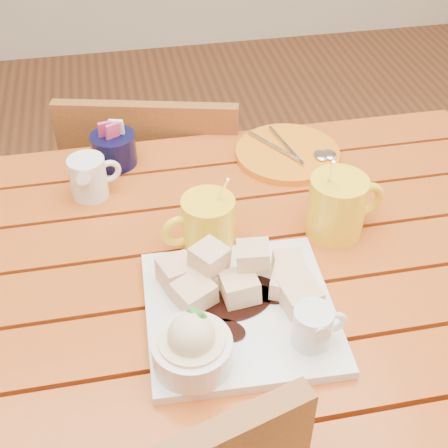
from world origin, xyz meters
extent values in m
cube|color=#A14914|center=(0.00, -0.23, 0.73)|extent=(1.20, 0.11, 0.03)
cube|color=#A14914|center=(0.00, -0.11, 0.73)|extent=(1.20, 0.11, 0.03)
cube|color=#A14914|center=(0.00, 0.00, 0.73)|extent=(1.20, 0.11, 0.03)
cube|color=#A14914|center=(0.00, 0.11, 0.73)|extent=(1.20, 0.11, 0.03)
cube|color=#A14914|center=(0.00, 0.23, 0.73)|extent=(1.20, 0.11, 0.03)
cube|color=#A14914|center=(0.00, 0.34, 0.73)|extent=(1.20, 0.11, 0.03)
cube|color=#A14914|center=(0.00, 0.36, 0.68)|extent=(1.12, 0.04, 0.08)
cylinder|color=#A14914|center=(0.55, 0.35, 0.36)|extent=(0.06, 0.06, 0.72)
cube|color=white|center=(0.03, -0.10, 0.76)|extent=(0.28, 0.28, 0.02)
cube|color=#CE7E3F|center=(0.00, -0.04, 0.82)|extent=(0.07, 0.07, 0.04)
cube|color=#CE7E3F|center=(0.06, -0.05, 0.82)|extent=(0.06, 0.06, 0.04)
cube|color=#CE7E3F|center=(0.12, -0.05, 0.78)|extent=(0.05, 0.05, 0.04)
cube|color=#CE7E3F|center=(-0.05, -0.03, 0.78)|extent=(0.06, 0.06, 0.04)
cube|color=#CE7E3F|center=(-0.03, -0.07, 0.78)|extent=(0.06, 0.06, 0.04)
cube|color=#CE7E3F|center=(0.11, -0.08, 0.78)|extent=(0.06, 0.06, 0.04)
cube|color=#CE7E3F|center=(0.12, -0.11, 0.78)|extent=(0.06, 0.06, 0.04)
cube|color=#CE7E3F|center=(0.04, -0.08, 0.78)|extent=(0.05, 0.05, 0.04)
cylinder|color=white|center=(-0.05, -0.18, 0.79)|extent=(0.11, 0.11, 0.04)
cylinder|color=beige|center=(-0.05, -0.18, 0.80)|extent=(0.09, 0.09, 0.03)
sphere|color=beige|center=(-0.05, -0.18, 0.82)|extent=(0.06, 0.06, 0.06)
cone|color=green|center=(-0.03, -0.17, 0.84)|extent=(0.03, 0.04, 0.03)
cone|color=green|center=(-0.04, -0.16, 0.84)|extent=(0.03, 0.03, 0.02)
cylinder|color=white|center=(0.12, -0.17, 0.79)|extent=(0.05, 0.05, 0.06)
cylinder|color=black|center=(0.12, -0.17, 0.82)|extent=(0.04, 0.04, 0.01)
cone|color=white|center=(0.12, -0.20, 0.82)|extent=(0.02, 0.02, 0.03)
torus|color=white|center=(0.15, -0.17, 0.80)|extent=(0.04, 0.01, 0.04)
cylinder|color=yellow|center=(0.02, 0.06, 0.80)|extent=(0.09, 0.09, 0.09)
cylinder|color=black|center=(0.02, 0.06, 0.84)|extent=(0.07, 0.07, 0.01)
torus|color=yellow|center=(-0.03, 0.05, 0.80)|extent=(0.06, 0.02, 0.06)
cylinder|color=silver|center=(0.03, 0.07, 0.83)|extent=(0.03, 0.05, 0.12)
cylinder|color=yellow|center=(0.23, 0.06, 0.80)|extent=(0.09, 0.09, 0.10)
cylinder|color=black|center=(0.23, 0.06, 0.85)|extent=(0.08, 0.08, 0.01)
torus|color=yellow|center=(0.28, 0.06, 0.80)|extent=(0.07, 0.02, 0.07)
cylinder|color=silver|center=(0.21, 0.07, 0.84)|extent=(0.02, 0.06, 0.14)
cylinder|color=white|center=(-0.17, 0.24, 0.79)|extent=(0.07, 0.07, 0.08)
cylinder|color=white|center=(-0.17, 0.24, 0.82)|extent=(0.05, 0.05, 0.01)
cone|color=white|center=(-0.17, 0.20, 0.82)|extent=(0.03, 0.03, 0.03)
torus|color=white|center=(-0.13, 0.24, 0.79)|extent=(0.05, 0.02, 0.05)
cylinder|color=black|center=(-0.12, 0.33, 0.78)|extent=(0.08, 0.08, 0.06)
cube|color=#D0386B|center=(-0.13, 0.33, 0.82)|extent=(0.03, 0.02, 0.04)
cube|color=white|center=(-0.11, 0.33, 0.82)|extent=(0.03, 0.02, 0.04)
cube|color=#D0386B|center=(-0.12, 0.32, 0.82)|extent=(0.03, 0.02, 0.04)
cylinder|color=orange|center=(0.21, 0.29, 0.76)|extent=(0.20, 0.20, 0.01)
cylinder|color=silver|center=(0.19, 0.30, 0.77)|extent=(0.08, 0.13, 0.01)
cylinder|color=silver|center=(0.21, 0.30, 0.77)|extent=(0.03, 0.15, 0.01)
ellipsoid|color=silver|center=(0.27, 0.25, 0.77)|extent=(0.03, 0.04, 0.01)
ellipsoid|color=silver|center=(0.29, 0.25, 0.77)|extent=(0.03, 0.04, 0.01)
cube|color=brown|center=(-0.01, 0.61, 0.40)|extent=(0.46, 0.46, 0.03)
cylinder|color=brown|center=(0.19, 0.73, 0.19)|extent=(0.03, 0.03, 0.38)
cylinder|color=brown|center=(-0.13, 0.81, 0.19)|extent=(0.03, 0.03, 0.38)
cylinder|color=brown|center=(0.11, 0.41, 0.19)|extent=(0.03, 0.03, 0.38)
cylinder|color=brown|center=(-0.21, 0.49, 0.19)|extent=(0.03, 0.03, 0.38)
cube|color=brown|center=(-0.05, 0.44, 0.61)|extent=(0.38, 0.12, 0.40)
camera|label=1|loc=(-0.11, -0.69, 1.43)|focal=50.00mm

